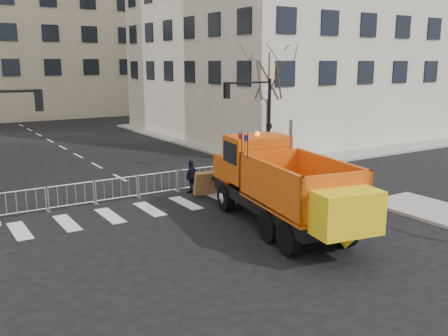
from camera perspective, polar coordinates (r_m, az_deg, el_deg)
ground at (r=18.18m, az=1.86°, el=-8.39°), size 120.00×120.00×0.00m
sidewalk_back at (r=25.33m, az=-9.01°, el=-2.46°), size 64.00×5.00×0.15m
traffic_light_right at (r=29.95m, az=5.17°, el=4.98°), size 0.18×0.18×5.40m
crowd_barriers at (r=24.13m, az=-9.82°, el=-2.05°), size 12.60×0.60×1.10m
street_tree at (r=31.06m, az=5.11°, el=7.18°), size 3.00×3.00×7.50m
plow_truck at (r=19.17m, az=6.72°, el=-1.79°), size 4.64×10.72×4.03m
cop_a at (r=23.06m, az=1.46°, el=-1.40°), size 0.86×0.78×1.98m
cop_b at (r=23.11m, az=2.50°, el=-1.28°), size 1.02×0.81×2.06m
cop_c at (r=24.62m, az=-3.73°, el=-0.99°), size 1.02×0.82×1.63m
newspaper_box at (r=26.87m, az=5.09°, el=-0.15°), size 0.55×0.52×1.10m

